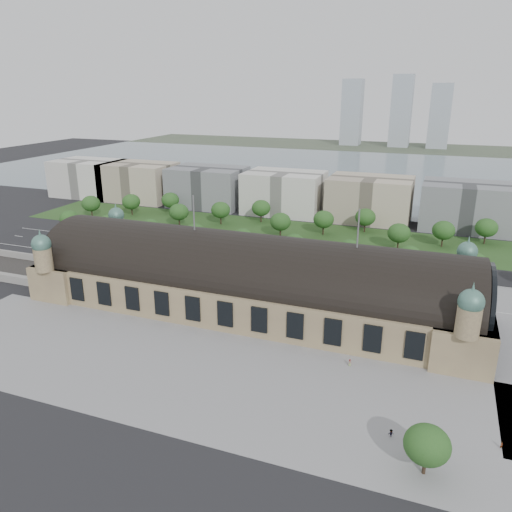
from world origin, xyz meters
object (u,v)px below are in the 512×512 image
(traffic_car_0, at_px, (41,245))
(traffic_car_2, at_px, (149,253))
(petrol_station, at_px, (196,233))
(bus_east, at_px, (318,280))
(parked_car_5, at_px, (195,273))
(parked_car_4, at_px, (186,270))
(pedestrian_0, at_px, (350,363))
(parked_car_0, at_px, (148,263))
(parked_car_2, at_px, (172,270))
(traffic_car_3, at_px, (193,255))
(bus_mid, at_px, (334,284))
(traffic_car_1, at_px, (118,245))
(pedestrian_4, at_px, (391,433))
(traffic_car_4, at_px, (301,273))
(parked_car_6, at_px, (169,266))
(parked_car_1, at_px, (151,267))
(parked_car_3, at_px, (161,268))
(pedestrian_1, at_px, (501,445))
(bus_west, at_px, (293,273))

(traffic_car_0, height_order, traffic_car_2, traffic_car_2)
(petrol_station, height_order, bus_east, petrol_station)
(parked_car_5, bearing_deg, parked_car_4, -141.59)
(traffic_car_0, relative_size, pedestrian_0, 2.16)
(parked_car_0, xyz_separation_m, parked_car_2, (14.02, -4.00, 0.00))
(petrol_station, xyz_separation_m, parked_car_2, (11.73, -44.28, -2.16))
(parked_car_0, bearing_deg, parked_car_2, 36.23)
(traffic_car_3, height_order, bus_mid, bus_mid)
(traffic_car_1, xyz_separation_m, parked_car_2, (40.40, -20.12, -0.02))
(petrol_station, height_order, traffic_car_2, petrol_station)
(pedestrian_4, bearing_deg, traffic_car_4, -86.25)
(parked_car_0, relative_size, parked_car_6, 0.86)
(parked_car_0, height_order, parked_car_4, parked_car_4)
(parked_car_1, height_order, parked_car_5, parked_car_5)
(parked_car_1, bearing_deg, pedestrian_4, 21.80)
(parked_car_5, distance_m, pedestrian_0, 84.85)
(traffic_car_2, xyz_separation_m, parked_car_4, (26.47, -14.44, 0.03))
(traffic_car_0, distance_m, bus_mid, 140.09)
(parked_car_2, bearing_deg, bus_mid, 67.68)
(parked_car_3, relative_size, parked_car_6, 0.84)
(pedestrian_1, height_order, pedestrian_4, pedestrian_4)
(traffic_car_1, distance_m, parked_car_2, 45.13)
(parked_car_1, height_order, parked_car_6, parked_car_6)
(bus_west, height_order, pedestrian_0, bus_west)
(petrol_station, height_order, traffic_car_1, petrol_station)
(traffic_car_0, height_order, parked_car_2, parked_car_2)
(parked_car_1, xyz_separation_m, parked_car_3, (4.41, 0.32, 0.16))
(parked_car_6, height_order, bus_mid, bus_mid)
(traffic_car_0, relative_size, traffic_car_3, 0.83)
(traffic_car_2, relative_size, parked_car_4, 1.14)
(parked_car_1, bearing_deg, traffic_car_2, -178.45)
(parked_car_1, bearing_deg, traffic_car_3, 123.59)
(traffic_car_1, relative_size, parked_car_2, 0.91)
(parked_car_0, height_order, pedestrian_4, pedestrian_4)
(traffic_car_3, distance_m, bus_mid, 68.39)
(traffic_car_4, xyz_separation_m, pedestrian_4, (44.81, -88.07, 0.31))
(parked_car_2, bearing_deg, parked_car_1, -117.54)
(parked_car_6, bearing_deg, bus_west, 63.72)
(pedestrian_4, bearing_deg, parked_car_3, -59.10)
(parked_car_3, bearing_deg, bus_mid, 69.86)
(parked_car_4, bearing_deg, pedestrian_4, 19.78)
(traffic_car_0, distance_m, parked_car_5, 85.14)
(bus_east, height_order, pedestrian_0, bus_east)
(parked_car_4, height_order, pedestrian_0, pedestrian_0)
(traffic_car_4, distance_m, parked_car_1, 62.00)
(parked_car_2, relative_size, parked_car_6, 0.98)
(traffic_car_3, relative_size, parked_car_4, 1.05)
(bus_west, xyz_separation_m, pedestrian_1, (69.02, -78.87, -1.03))
(traffic_car_3, xyz_separation_m, parked_car_1, (-8.61, -20.47, -0.10))
(traffic_car_3, xyz_separation_m, parked_car_2, (1.20, -20.47, 0.05))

